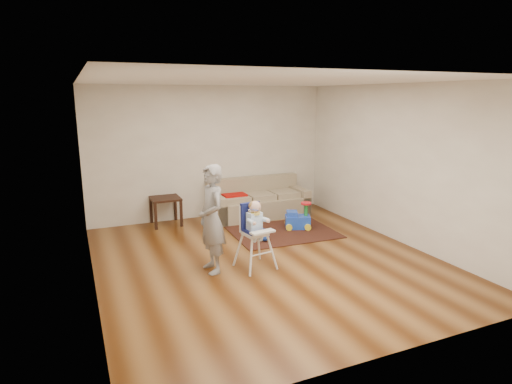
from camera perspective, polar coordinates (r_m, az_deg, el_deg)
name	(u,v)px	position (r m, az deg, el deg)	size (l,w,h in m)	color
ground	(266,260)	(6.73, 1.38, -9.02)	(5.50, 5.50, 0.00)	#462209
room_envelope	(253,136)	(6.76, -0.43, 7.47)	(5.04, 5.52, 2.72)	beige
sofa	(259,198)	(8.96, 0.36, -0.80)	(2.06, 0.85, 0.80)	gray
side_table	(166,211)	(8.60, -11.93, -2.50)	(0.55, 0.55, 0.55)	black
area_rug	(283,232)	(8.02, 3.67, -5.36)	(1.87, 1.40, 0.01)	black
ride_on_toy	(298,215)	(8.20, 5.59, -3.09)	(0.46, 0.33, 0.51)	blue
toy_ball	(265,236)	(7.49, 1.17, -5.94)	(0.16, 0.16, 0.16)	blue
high_chair	(255,236)	(6.28, -0.13, -5.85)	(0.54, 0.54, 1.03)	silver
adult	(212,219)	(6.11, -5.93, -3.62)	(0.57, 0.37, 1.56)	gray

